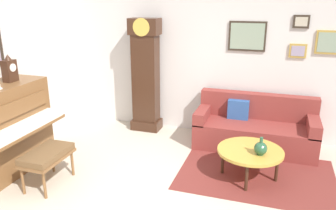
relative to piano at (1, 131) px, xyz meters
The scene contains 10 objects.
ground_plane 2.33m from the piano, ahead, with size 6.40×6.00×0.10m, color beige.
wall_back 3.40m from the piano, 47.26° to the left, with size 5.30×0.13×2.80m.
area_rug 3.56m from the piano, 16.96° to the left, with size 2.10×1.50×0.01m, color maroon.
piano is the anchor object (origin of this frame).
piano_bench 0.81m from the piano, ahead, with size 0.42×0.70×0.48m.
grandfather_clock 2.52m from the piano, 59.39° to the left, with size 0.52×0.34×2.03m.
couch 3.81m from the piano, 31.40° to the left, with size 1.90×0.80×0.84m.
coffee_table 3.39m from the piano, 15.72° to the left, with size 0.88×0.88×0.41m.
mantel_clock 0.85m from the piano, 89.49° to the left, with size 0.13×0.18×0.38m.
green_jug 3.49m from the piano, 13.42° to the left, with size 0.17×0.17×0.24m.
Camera 1 is at (1.25, -3.38, 2.37)m, focal length 36.12 mm.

